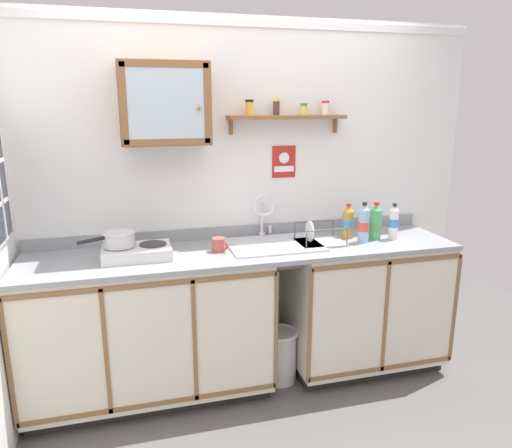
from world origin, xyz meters
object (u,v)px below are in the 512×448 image
sink (273,247)px  hot_plate_stove (137,252)px  bottle_water_blue_0 (364,224)px  bottle_soda_green_2 (375,223)px  bottle_juice_amber_3 (348,222)px  saucepan (118,239)px  trash_bin (280,355)px  wall_cabinet (164,104)px  warning_sign (284,162)px  dish_rack (319,240)px  mug (219,245)px  bottle_opaque_white_1 (394,223)px

sink → hot_plate_stove: (-0.87, -0.05, 0.05)m
bottle_water_blue_0 → bottle_soda_green_2: bearing=23.2°
bottle_juice_amber_3 → bottle_soda_green_2: bearing=-24.5°
bottle_water_blue_0 → bottle_juice_amber_3: (-0.05, 0.13, -0.01)m
saucepan → trash_bin: size_ratio=0.88×
wall_cabinet → warning_sign: bearing=9.4°
bottle_soda_green_2 → dish_rack: (-0.41, -0.00, -0.09)m
bottle_soda_green_2 → bottle_water_blue_0: bearing=-156.8°
saucepan → bottle_juice_amber_3: 1.53m
bottle_soda_green_2 → dish_rack: size_ratio=0.85×
bottle_juice_amber_3 → mug: 0.93m
sink → wall_cabinet: 1.14m
mug → warning_sign: bearing=30.3°
saucepan → bottle_opaque_white_1: bearing=-1.5°
bottle_water_blue_0 → dish_rack: bearing=171.1°
bottle_opaque_white_1 → bottle_soda_green_2: size_ratio=0.96×
bottle_water_blue_0 → trash_bin: (-0.57, 0.01, -0.88)m
saucepan → bottle_water_blue_0: bottle_water_blue_0 is taller
bottle_water_blue_0 → warning_sign: 0.69m
bottle_soda_green_2 → trash_bin: bearing=-176.3°
warning_sign → bottle_soda_green_2: bearing=-28.3°
bottle_water_blue_0 → bottle_soda_green_2: size_ratio=1.06×
bottle_juice_amber_3 → dish_rack: 0.27m
sink → bottle_soda_green_2: sink is taller
saucepan → warning_sign: (1.13, 0.29, 0.39)m
mug → wall_cabinet: 0.92m
hot_plate_stove → dish_rack: (1.18, 0.00, -0.01)m
bottle_soda_green_2 → mug: size_ratio=2.39×
bottle_water_blue_0 → bottle_juice_amber_3: size_ratio=1.13×
dish_rack → trash_bin: 0.83m
dish_rack → trash_bin: dish_rack is taller
hot_plate_stove → warning_sign: 1.17m
bottle_water_blue_0 → dish_rack: size_ratio=0.89×
bottle_juice_amber_3 → wall_cabinet: bearing=175.6°
bottle_water_blue_0 → hot_plate_stove: bearing=178.3°
dish_rack → mug: 0.67m
bottle_juice_amber_3 → dish_rack: size_ratio=0.79×
bottle_water_blue_0 → trash_bin: size_ratio=0.74×
bottle_opaque_white_1 → wall_cabinet: 1.70m
bottle_juice_amber_3 → trash_bin: size_ratio=0.66×
dish_rack → wall_cabinet: wall_cabinet is taller
hot_plate_stove → wall_cabinet: (0.22, 0.18, 0.87)m
hot_plate_stove → mug: (0.50, 0.00, 0.01)m
bottle_juice_amber_3 → bottle_water_blue_0: bearing=-67.5°
warning_sign → sink: bearing=-121.0°
sink → warning_sign: warning_sign is taller
sink → saucepan: size_ratio=1.84×
bottle_opaque_white_1 → trash_bin: bottle_opaque_white_1 is taller
hot_plate_stove → warning_sign: size_ratio=1.86×
hot_plate_stove → bottle_juice_amber_3: 1.43m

